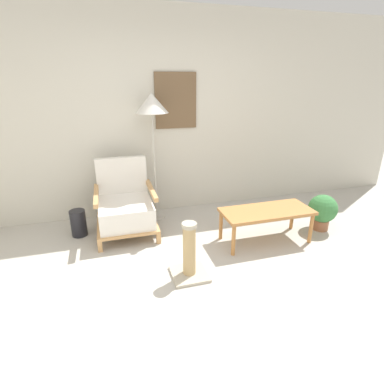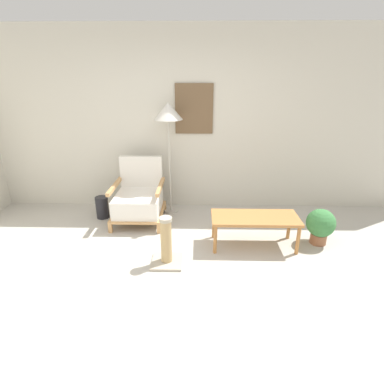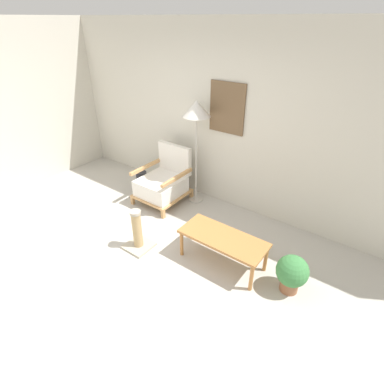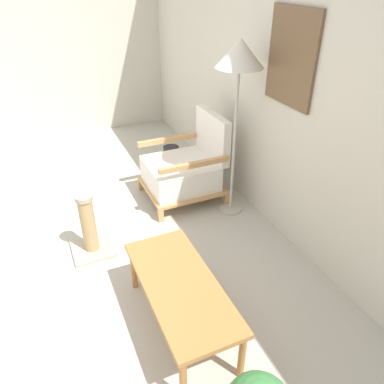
{
  "view_description": "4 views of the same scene",
  "coord_description": "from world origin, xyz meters",
  "px_view_note": "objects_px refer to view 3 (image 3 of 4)",
  "views": [
    {
      "loc": [
        -0.72,
        -1.84,
        1.81
      ],
      "look_at": [
        0.21,
        1.39,
        0.55
      ],
      "focal_mm": 28.0,
      "sensor_mm": 36.0,
      "label": 1
    },
    {
      "loc": [
        0.3,
        -2.36,
        1.98
      ],
      "look_at": [
        0.21,
        1.39,
        0.55
      ],
      "focal_mm": 28.0,
      "sensor_mm": 36.0,
      "label": 2
    },
    {
      "loc": [
        2.36,
        -1.52,
        2.67
      ],
      "look_at": [
        0.21,
        1.39,
        0.55
      ],
      "focal_mm": 28.0,
      "sensor_mm": 36.0,
      "label": 3
    },
    {
      "loc": [
        2.62,
        0.32,
        2.16
      ],
      "look_at": [
        0.21,
        1.39,
        0.55
      ],
      "focal_mm": 35.0,
      "sensor_mm": 36.0,
      "label": 4
    }
  ],
  "objects_px": {
    "armchair": "(163,182)",
    "vase": "(142,180)",
    "floor_lamp": "(197,113)",
    "coffee_table": "(223,240)",
    "scratching_post": "(138,234)",
    "potted_plant": "(292,273)"
  },
  "relations": [
    {
      "from": "armchair",
      "to": "vase",
      "type": "xyz_separation_m",
      "value": [
        -0.58,
        0.07,
        -0.17
      ]
    },
    {
      "from": "floor_lamp",
      "to": "coffee_table",
      "type": "height_order",
      "value": "floor_lamp"
    },
    {
      "from": "floor_lamp",
      "to": "scratching_post",
      "type": "distance_m",
      "value": 1.9
    },
    {
      "from": "coffee_table",
      "to": "vase",
      "type": "relative_size",
      "value": 3.21
    },
    {
      "from": "coffee_table",
      "to": "floor_lamp",
      "type": "bearing_deg",
      "value": 138.18
    },
    {
      "from": "potted_plant",
      "to": "scratching_post",
      "type": "xyz_separation_m",
      "value": [
        -1.89,
        -0.48,
        -0.04
      ]
    },
    {
      "from": "armchair",
      "to": "scratching_post",
      "type": "xyz_separation_m",
      "value": [
        0.51,
        -1.1,
        -0.12
      ]
    },
    {
      "from": "floor_lamp",
      "to": "coffee_table",
      "type": "bearing_deg",
      "value": -41.82
    },
    {
      "from": "scratching_post",
      "to": "armchair",
      "type": "bearing_deg",
      "value": 114.88
    },
    {
      "from": "armchair",
      "to": "vase",
      "type": "relative_size",
      "value": 2.7
    },
    {
      "from": "scratching_post",
      "to": "coffee_table",
      "type": "bearing_deg",
      "value": 21.33
    },
    {
      "from": "coffee_table",
      "to": "vase",
      "type": "bearing_deg",
      "value": 160.46
    },
    {
      "from": "coffee_table",
      "to": "scratching_post",
      "type": "height_order",
      "value": "scratching_post"
    },
    {
      "from": "vase",
      "to": "potted_plant",
      "type": "bearing_deg",
      "value": -13.02
    },
    {
      "from": "coffee_table",
      "to": "scratching_post",
      "type": "bearing_deg",
      "value": -158.67
    },
    {
      "from": "coffee_table",
      "to": "potted_plant",
      "type": "relative_size",
      "value": 2.28
    },
    {
      "from": "coffee_table",
      "to": "scratching_post",
      "type": "relative_size",
      "value": 1.85
    },
    {
      "from": "floor_lamp",
      "to": "scratching_post",
      "type": "xyz_separation_m",
      "value": [
        0.08,
        -1.42,
        -1.26
      ]
    },
    {
      "from": "floor_lamp",
      "to": "coffee_table",
      "type": "xyz_separation_m",
      "value": [
        1.13,
        -1.01,
        -1.12
      ]
    },
    {
      "from": "scratching_post",
      "to": "potted_plant",
      "type": "bearing_deg",
      "value": 14.25
    },
    {
      "from": "floor_lamp",
      "to": "vase",
      "type": "distance_m",
      "value": 1.67
    },
    {
      "from": "coffee_table",
      "to": "scratching_post",
      "type": "distance_m",
      "value": 1.13
    }
  ]
}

